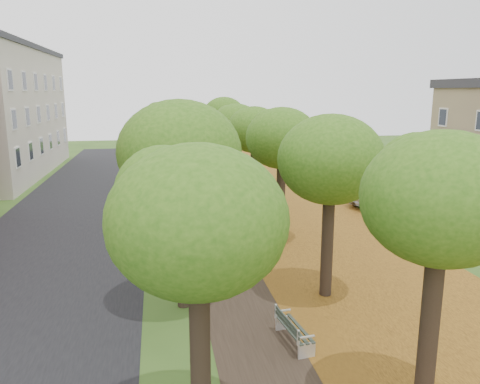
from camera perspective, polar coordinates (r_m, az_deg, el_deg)
name	(u,v)px	position (r m, az deg, el deg)	size (l,w,h in m)	color
street_asphalt	(64,233)	(24.53, -20.62, -4.68)	(8.00, 70.00, 0.01)	black
footpath	(216,225)	(24.26, -2.91, -4.07)	(3.20, 70.00, 0.01)	black
leaf_verge	(309,221)	(25.34, 8.40, -3.47)	(7.50, 70.00, 0.01)	#95611B
parking_lot	(442,209)	(29.93, 23.42, -1.94)	(9.00, 16.00, 0.01)	black
tree_row_west	(171,137)	(23.23, -8.46, 6.67)	(3.41, 33.41, 6.11)	black
tree_row_east	(266,135)	(23.85, 3.22, 6.93)	(3.41, 33.41, 6.11)	black
bench	(293,329)	(13.40, 6.44, -16.30)	(0.71, 1.75, 0.80)	#2D382E
car_silver	(472,229)	(23.58, 26.48, -4.07)	(1.68, 4.17, 1.42)	#BBBCC1
car_red	(430,209)	(26.53, 22.13, -1.89)	(1.58, 4.54, 1.50)	maroon
car_grey	(395,195)	(29.36, 18.35, -0.38)	(2.00, 4.92, 1.43)	#2D2E32
car_white	(393,194)	(29.52, 18.17, -0.21)	(2.53, 5.48, 1.52)	white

